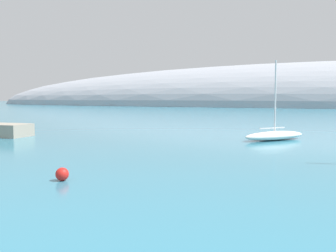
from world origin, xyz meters
name	(u,v)px	position (x,y,z in m)	size (l,w,h in m)	color
sailboat_white_near_shore	(275,135)	(11.50, 37.00, 0.52)	(6.48, 7.43, 8.28)	white
mooring_buoy_red	(62,174)	(3.47, 11.96, 0.36)	(0.72, 0.72, 0.72)	red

